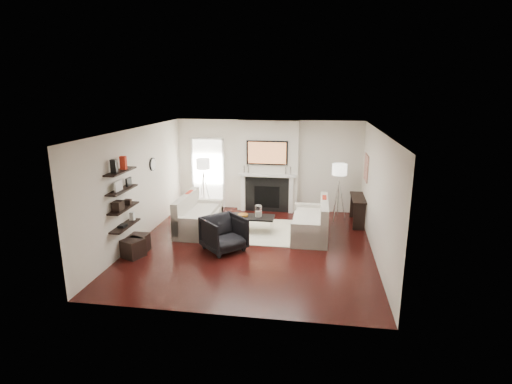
# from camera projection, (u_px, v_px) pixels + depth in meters

# --- Properties ---
(room_envelope) EXTENTS (6.00, 6.00, 6.00)m
(room_envelope) POSITION_uv_depth(u_px,v_px,m) (252.00, 190.00, 9.03)
(room_envelope) COLOR black
(room_envelope) RESTS_ON ground
(chimney_breast) EXTENTS (1.80, 0.25, 2.70)m
(chimney_breast) POSITION_uv_depth(u_px,v_px,m) (268.00, 166.00, 11.78)
(chimney_breast) COLOR silver
(chimney_breast) RESTS_ON floor
(fireplace_surround) EXTENTS (1.30, 0.02, 1.04)m
(fireplace_surround) POSITION_uv_depth(u_px,v_px,m) (267.00, 195.00, 11.86)
(fireplace_surround) COLOR black
(fireplace_surround) RESTS_ON floor
(firebox) EXTENTS (0.75, 0.02, 0.65)m
(firebox) POSITION_uv_depth(u_px,v_px,m) (267.00, 197.00, 11.87)
(firebox) COLOR black
(firebox) RESTS_ON floor
(mantel_pilaster_l) EXTENTS (0.12, 0.08, 1.10)m
(mantel_pilaster_l) POSITION_uv_depth(u_px,v_px,m) (243.00, 193.00, 11.93)
(mantel_pilaster_l) COLOR white
(mantel_pilaster_l) RESTS_ON floor
(mantel_pilaster_r) EXTENTS (0.12, 0.08, 1.10)m
(mantel_pilaster_r) POSITION_uv_depth(u_px,v_px,m) (291.00, 195.00, 11.72)
(mantel_pilaster_r) COLOR white
(mantel_pilaster_r) RESTS_ON floor
(mantel_shelf) EXTENTS (1.70, 0.18, 0.07)m
(mantel_shelf) POSITION_uv_depth(u_px,v_px,m) (267.00, 175.00, 11.66)
(mantel_shelf) COLOR white
(mantel_shelf) RESTS_ON chimney_breast
(tv_body) EXTENTS (1.20, 0.06, 0.70)m
(tv_body) POSITION_uv_depth(u_px,v_px,m) (267.00, 153.00, 11.52)
(tv_body) COLOR black
(tv_body) RESTS_ON chimney_breast
(tv_screen) EXTENTS (1.10, 0.00, 0.62)m
(tv_screen) POSITION_uv_depth(u_px,v_px,m) (267.00, 153.00, 11.49)
(tv_screen) COLOR #BF723F
(tv_screen) RESTS_ON tv_body
(candlestick_l_tall) EXTENTS (0.04, 0.04, 0.30)m
(candlestick_l_tall) POSITION_uv_depth(u_px,v_px,m) (248.00, 168.00, 11.71)
(candlestick_l_tall) COLOR silver
(candlestick_l_tall) RESTS_ON mantel_shelf
(candlestick_l_short) EXTENTS (0.04, 0.04, 0.24)m
(candlestick_l_short) POSITION_uv_depth(u_px,v_px,m) (244.00, 169.00, 11.73)
(candlestick_l_short) COLOR silver
(candlestick_l_short) RESTS_ON mantel_shelf
(candlestick_r_tall) EXTENTS (0.04, 0.04, 0.30)m
(candlestick_r_tall) POSITION_uv_depth(u_px,v_px,m) (286.00, 170.00, 11.55)
(candlestick_r_tall) COLOR silver
(candlestick_r_tall) RESTS_ON mantel_shelf
(candlestick_r_short) EXTENTS (0.04, 0.04, 0.24)m
(candlestick_r_short) POSITION_uv_depth(u_px,v_px,m) (290.00, 171.00, 11.53)
(candlestick_r_short) COLOR silver
(candlestick_r_short) RESTS_ON mantel_shelf
(hallway_panel) EXTENTS (0.90, 0.02, 2.10)m
(hallway_panel) POSITION_uv_depth(u_px,v_px,m) (208.00, 174.00, 12.23)
(hallway_panel) COLOR white
(hallway_panel) RESTS_ON floor
(door_trim_l) EXTENTS (0.06, 0.06, 2.16)m
(door_trim_l) POSITION_uv_depth(u_px,v_px,m) (193.00, 173.00, 12.28)
(door_trim_l) COLOR white
(door_trim_l) RESTS_ON floor
(door_trim_r) EXTENTS (0.06, 0.06, 2.16)m
(door_trim_r) POSITION_uv_depth(u_px,v_px,m) (223.00, 174.00, 12.14)
(door_trim_r) COLOR white
(door_trim_r) RESTS_ON floor
(door_trim_top) EXTENTS (1.02, 0.06, 0.06)m
(door_trim_top) POSITION_uv_depth(u_px,v_px,m) (207.00, 138.00, 11.94)
(door_trim_top) COLOR white
(door_trim_top) RESTS_ON wall_back
(rug) EXTENTS (2.60, 2.00, 0.01)m
(rug) POSITION_uv_depth(u_px,v_px,m) (251.00, 230.00, 10.35)
(rug) COLOR beige
(rug) RESTS_ON floor
(loveseat_left_base) EXTENTS (0.85, 1.80, 0.42)m
(loveseat_left_base) POSITION_uv_depth(u_px,v_px,m) (199.00, 222.00, 10.37)
(loveseat_left_base) COLOR beige
(loveseat_left_base) RESTS_ON floor
(loveseat_left_back) EXTENTS (0.18, 1.80, 0.80)m
(loveseat_left_back) POSITION_uv_depth(u_px,v_px,m) (186.00, 210.00, 10.34)
(loveseat_left_back) COLOR beige
(loveseat_left_back) RESTS_ON floor
(loveseat_left_arm_n) EXTENTS (0.85, 0.18, 0.60)m
(loveseat_left_arm_n) POSITION_uv_depth(u_px,v_px,m) (189.00, 229.00, 9.57)
(loveseat_left_arm_n) COLOR beige
(loveseat_left_arm_n) RESTS_ON floor
(loveseat_left_arm_s) EXTENTS (0.85, 0.18, 0.60)m
(loveseat_left_arm_s) POSITION_uv_depth(u_px,v_px,m) (207.00, 210.00, 11.12)
(loveseat_left_arm_s) COLOR beige
(loveseat_left_arm_s) RESTS_ON floor
(loveseat_left_cushion) EXTENTS (0.63, 1.44, 0.10)m
(loveseat_left_cushion) POSITION_uv_depth(u_px,v_px,m) (201.00, 213.00, 10.30)
(loveseat_left_cushion) COLOR beige
(loveseat_left_cushion) RESTS_ON loveseat_left_base
(pillow_left_orange) EXTENTS (0.10, 0.42, 0.42)m
(pillow_left_orange) POSITION_uv_depth(u_px,v_px,m) (190.00, 199.00, 10.57)
(pillow_left_orange) COLOR red
(pillow_left_orange) RESTS_ON loveseat_left_cushion
(pillow_left_charcoal) EXTENTS (0.10, 0.40, 0.40)m
(pillow_left_charcoal) POSITION_uv_depth(u_px,v_px,m) (182.00, 206.00, 10.00)
(pillow_left_charcoal) COLOR black
(pillow_left_charcoal) RESTS_ON loveseat_left_cushion
(loveseat_right_base) EXTENTS (0.85, 1.80, 0.42)m
(loveseat_right_base) POSITION_uv_depth(u_px,v_px,m) (310.00, 228.00, 9.94)
(loveseat_right_base) COLOR beige
(loveseat_right_base) RESTS_ON floor
(loveseat_right_back) EXTENTS (0.18, 1.80, 0.80)m
(loveseat_right_back) POSITION_uv_depth(u_px,v_px,m) (324.00, 216.00, 9.81)
(loveseat_right_back) COLOR beige
(loveseat_right_back) RESTS_ON floor
(loveseat_right_arm_n) EXTENTS (0.85, 0.18, 0.60)m
(loveseat_right_arm_n) POSITION_uv_depth(u_px,v_px,m) (309.00, 236.00, 9.15)
(loveseat_right_arm_n) COLOR beige
(loveseat_right_arm_n) RESTS_ON floor
(loveseat_right_arm_s) EXTENTS (0.85, 0.18, 0.60)m
(loveseat_right_arm_s) POSITION_uv_depth(u_px,v_px,m) (311.00, 215.00, 10.70)
(loveseat_right_arm_s) COLOR beige
(loveseat_right_arm_s) RESTS_ON floor
(loveseat_right_cushion) EXTENTS (0.63, 1.44, 0.10)m
(loveseat_right_cushion) POSITION_uv_depth(u_px,v_px,m) (308.00, 218.00, 9.89)
(loveseat_right_cushion) COLOR beige
(loveseat_right_cushion) RESTS_ON loveseat_right_base
(pillow_right_orange) EXTENTS (0.10, 0.42, 0.42)m
(pillow_right_orange) POSITION_uv_depth(u_px,v_px,m) (324.00, 205.00, 10.05)
(pillow_right_orange) COLOR red
(pillow_right_orange) RESTS_ON loveseat_right_cushion
(pillow_right_charcoal) EXTENTS (0.10, 0.40, 0.40)m
(pillow_right_charcoal) POSITION_uv_depth(u_px,v_px,m) (324.00, 213.00, 9.48)
(pillow_right_charcoal) COLOR black
(pillow_right_charcoal) RESTS_ON loveseat_right_cushion
(coffee_table) EXTENTS (1.10, 0.55, 0.04)m
(coffee_table) POSITION_uv_depth(u_px,v_px,m) (253.00, 217.00, 10.17)
(coffee_table) COLOR black
(coffee_table) RESTS_ON floor
(coffee_leg_nw) EXTENTS (0.02, 0.02, 0.38)m
(coffee_leg_nw) POSITION_uv_depth(u_px,v_px,m) (232.00, 227.00, 10.08)
(coffee_leg_nw) COLOR silver
(coffee_leg_nw) RESTS_ON floor
(coffee_leg_ne) EXTENTS (0.02, 0.02, 0.38)m
(coffee_leg_ne) POSITION_uv_depth(u_px,v_px,m) (271.00, 229.00, 9.94)
(coffee_leg_ne) COLOR silver
(coffee_leg_ne) RESTS_ON floor
(coffee_leg_sw) EXTENTS (0.02, 0.02, 0.38)m
(coffee_leg_sw) POSITION_uv_depth(u_px,v_px,m) (235.00, 221.00, 10.50)
(coffee_leg_sw) COLOR silver
(coffee_leg_sw) RESTS_ON floor
(coffee_leg_se) EXTENTS (0.02, 0.02, 0.38)m
(coffee_leg_se) POSITION_uv_depth(u_px,v_px,m) (273.00, 223.00, 10.36)
(coffee_leg_se) COLOR silver
(coffee_leg_se) RESTS_ON floor
(hurricane_glass) EXTENTS (0.18, 0.18, 0.32)m
(hurricane_glass) POSITION_uv_depth(u_px,v_px,m) (258.00, 211.00, 10.11)
(hurricane_glass) COLOR white
(hurricane_glass) RESTS_ON coffee_table
(hurricane_candle) EXTENTS (0.11, 0.11, 0.17)m
(hurricane_candle) POSITION_uv_depth(u_px,v_px,m) (258.00, 214.00, 10.12)
(hurricane_candle) COLOR white
(hurricane_candle) RESTS_ON coffee_table
(copper_bowl) EXTENTS (0.26, 0.26, 0.04)m
(copper_bowl) POSITION_uv_depth(u_px,v_px,m) (243.00, 215.00, 10.19)
(copper_bowl) COLOR #C67721
(copper_bowl) RESTS_ON coffee_table
(armchair) EXTENTS (1.15, 1.15, 0.86)m
(armchair) POSITION_uv_depth(u_px,v_px,m) (224.00, 232.00, 9.02)
(armchair) COLOR black
(armchair) RESTS_ON floor
(lamp_left_post) EXTENTS (0.02, 0.02, 1.20)m
(lamp_left_post) POSITION_uv_depth(u_px,v_px,m) (204.00, 192.00, 11.84)
(lamp_left_post) COLOR silver
(lamp_left_post) RESTS_ON floor
(lamp_left_shade) EXTENTS (0.40, 0.40, 0.30)m
(lamp_left_shade) POSITION_uv_depth(u_px,v_px,m) (203.00, 164.00, 11.63)
(lamp_left_shade) COLOR white
(lamp_left_shade) RESTS_ON lamp_left_post
(lamp_left_leg_a) EXTENTS (0.25, 0.02, 1.23)m
(lamp_left_leg_a) POSITION_uv_depth(u_px,v_px,m) (208.00, 192.00, 11.83)
(lamp_left_leg_a) COLOR silver
(lamp_left_leg_a) RESTS_ON floor
(lamp_left_leg_b) EXTENTS (0.14, 0.22, 1.23)m
(lamp_left_leg_b) POSITION_uv_depth(u_px,v_px,m) (203.00, 191.00, 11.94)
(lamp_left_leg_b) COLOR silver
(lamp_left_leg_b) RESTS_ON floor
(lamp_left_leg_c) EXTENTS (0.14, 0.22, 1.23)m
(lamp_left_leg_c) POSITION_uv_depth(u_px,v_px,m) (201.00, 193.00, 11.76)
(lamp_left_leg_c) COLOR silver
(lamp_left_leg_c) RESTS_ON floor
(lamp_right_post) EXTENTS (0.02, 0.02, 1.20)m
(lamp_right_post) POSITION_uv_depth(u_px,v_px,m) (338.00, 200.00, 11.04)
(lamp_right_post) COLOR silver
(lamp_right_post) RESTS_ON floor
(lamp_right_shade) EXTENTS (0.40, 0.40, 0.30)m
(lamp_right_shade) POSITION_uv_depth(u_px,v_px,m) (340.00, 169.00, 10.82)
(lamp_right_shade) COLOR white
(lamp_right_shade) RESTS_ON lamp_right_post
(lamp_right_leg_a) EXTENTS (0.25, 0.02, 1.23)m
(lamp_right_leg_a) POSITION_uv_depth(u_px,v_px,m) (342.00, 200.00, 11.02)
(lamp_right_leg_a) COLOR silver
(lamp_right_leg_a) RESTS_ON floor
(lamp_right_leg_b) EXTENTS (0.14, 0.22, 1.23)m
(lamp_right_leg_b) POSITION_uv_depth(u_px,v_px,m) (336.00, 199.00, 11.14)
(lamp_right_leg_b) COLOR silver
(lamp_right_leg_b) RESTS_ON floor
(lamp_right_leg_c) EXTENTS (0.14, 0.22, 1.23)m
(lamp_right_leg_c) POSITION_uv_depth(u_px,v_px,m) (336.00, 200.00, 10.95)
(lamp_right_leg_c) COLOR silver
(lamp_right_leg_c) RESTS_ON floor
(console_top) EXTENTS (0.35, 1.20, 0.04)m
(console_top) POSITION_uv_depth(u_px,v_px,m) (358.00, 198.00, 10.75)
(console_top) COLOR black
(console_top) RESTS_ON floor
(console_leg_n) EXTENTS (0.30, 0.04, 0.71)m
(console_leg_n) POSITION_uv_depth(u_px,v_px,m) (359.00, 217.00, 10.31)
(console_leg_n) COLOR black
(console_leg_n) RESTS_ON floor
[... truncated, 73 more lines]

